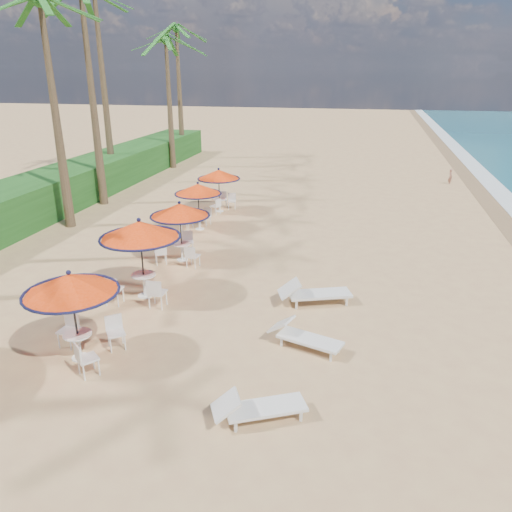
{
  "coord_description": "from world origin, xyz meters",
  "views": [
    {
      "loc": [
        1.79,
        -9.48,
        6.74
      ],
      "look_at": [
        -1.4,
        4.74,
        1.2
      ],
      "focal_mm": 35.0,
      "sensor_mm": 36.0,
      "label": 1
    }
  ],
  "objects_px": {
    "station_0": "(74,295)",
    "station_2": "(180,217)",
    "lounger_near": "(256,407)",
    "station_3": "(198,195)",
    "station_4": "(220,180)",
    "lounger_far": "(312,293)",
    "station_1": "(139,238)",
    "lounger_mid": "(303,336)"
  },
  "relations": [
    {
      "from": "station_0",
      "to": "station_2",
      "type": "relative_size",
      "value": 1.04
    },
    {
      "from": "station_0",
      "to": "lounger_near",
      "type": "height_order",
      "value": "station_0"
    },
    {
      "from": "station_2",
      "to": "station_3",
      "type": "relative_size",
      "value": 1.06
    },
    {
      "from": "station_4",
      "to": "lounger_far",
      "type": "bearing_deg",
      "value": -58.8
    },
    {
      "from": "station_2",
      "to": "lounger_far",
      "type": "relative_size",
      "value": 0.99
    },
    {
      "from": "station_3",
      "to": "station_4",
      "type": "relative_size",
      "value": 0.98
    },
    {
      "from": "station_0",
      "to": "station_3",
      "type": "height_order",
      "value": "station_0"
    },
    {
      "from": "station_1",
      "to": "lounger_near",
      "type": "distance_m",
      "value": 6.97
    },
    {
      "from": "station_0",
      "to": "station_3",
      "type": "bearing_deg",
      "value": 93.06
    },
    {
      "from": "station_0",
      "to": "station_3",
      "type": "distance_m",
      "value": 10.61
    },
    {
      "from": "lounger_near",
      "to": "lounger_far",
      "type": "relative_size",
      "value": 0.86
    },
    {
      "from": "station_1",
      "to": "lounger_far",
      "type": "relative_size",
      "value": 1.12
    },
    {
      "from": "station_2",
      "to": "lounger_near",
      "type": "xyz_separation_m",
      "value": [
        4.65,
        -8.15,
        -1.34
      ]
    },
    {
      "from": "station_0",
      "to": "station_1",
      "type": "height_order",
      "value": "station_1"
    },
    {
      "from": "station_0",
      "to": "station_1",
      "type": "relative_size",
      "value": 0.92
    },
    {
      "from": "lounger_mid",
      "to": "lounger_far",
      "type": "xyz_separation_m",
      "value": [
        -0.05,
        2.56,
        0.04
      ]
    },
    {
      "from": "station_2",
      "to": "lounger_far",
      "type": "height_order",
      "value": "station_2"
    },
    {
      "from": "lounger_near",
      "to": "station_2",
      "type": "bearing_deg",
      "value": 93.38
    },
    {
      "from": "lounger_mid",
      "to": "station_2",
      "type": "bearing_deg",
      "value": 153.69
    },
    {
      "from": "station_4",
      "to": "lounger_far",
      "type": "distance_m",
      "value": 11.01
    },
    {
      "from": "station_1",
      "to": "station_2",
      "type": "xyz_separation_m",
      "value": [
        0.03,
        3.26,
        -0.3
      ]
    },
    {
      "from": "station_2",
      "to": "lounger_mid",
      "type": "relative_size",
      "value": 1.12
    },
    {
      "from": "station_0",
      "to": "lounger_mid",
      "type": "relative_size",
      "value": 1.16
    },
    {
      "from": "lounger_far",
      "to": "station_1",
      "type": "bearing_deg",
      "value": 167.07
    },
    {
      "from": "station_2",
      "to": "station_4",
      "type": "bearing_deg",
      "value": 94.47
    },
    {
      "from": "lounger_near",
      "to": "station_3",
      "type": "bearing_deg",
      "value": 87.54
    },
    {
      "from": "station_1",
      "to": "lounger_mid",
      "type": "xyz_separation_m",
      "value": [
        5.22,
        -1.87,
        -1.63
      ]
    },
    {
      "from": "station_4",
      "to": "lounger_far",
      "type": "height_order",
      "value": "station_4"
    },
    {
      "from": "station_3",
      "to": "lounger_far",
      "type": "xyz_separation_m",
      "value": [
        5.77,
        -6.35,
        -1.19
      ]
    },
    {
      "from": "station_3",
      "to": "lounger_far",
      "type": "bearing_deg",
      "value": -47.76
    },
    {
      "from": "station_3",
      "to": "station_4",
      "type": "xyz_separation_m",
      "value": [
        0.1,
        3.01,
        0.03
      ]
    },
    {
      "from": "station_1",
      "to": "lounger_mid",
      "type": "relative_size",
      "value": 1.26
    },
    {
      "from": "station_0",
      "to": "station_4",
      "type": "xyz_separation_m",
      "value": [
        -0.47,
        13.61,
        -0.13
      ]
    },
    {
      "from": "lounger_near",
      "to": "lounger_far",
      "type": "bearing_deg",
      "value": 58.68
    },
    {
      "from": "station_0",
      "to": "station_2",
      "type": "bearing_deg",
      "value": 89.49
    },
    {
      "from": "station_0",
      "to": "station_3",
      "type": "xyz_separation_m",
      "value": [
        -0.57,
        10.59,
        -0.16
      ]
    },
    {
      "from": "station_0",
      "to": "station_1",
      "type": "bearing_deg",
      "value": 89.58
    },
    {
      "from": "station_3",
      "to": "lounger_far",
      "type": "relative_size",
      "value": 0.93
    },
    {
      "from": "station_4",
      "to": "lounger_far",
      "type": "xyz_separation_m",
      "value": [
        5.67,
        -9.36,
        -1.22
      ]
    },
    {
      "from": "station_1",
      "to": "lounger_far",
      "type": "height_order",
      "value": "station_1"
    },
    {
      "from": "station_3",
      "to": "lounger_far",
      "type": "height_order",
      "value": "station_3"
    },
    {
      "from": "station_1",
      "to": "station_3",
      "type": "relative_size",
      "value": 1.2
    }
  ]
}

